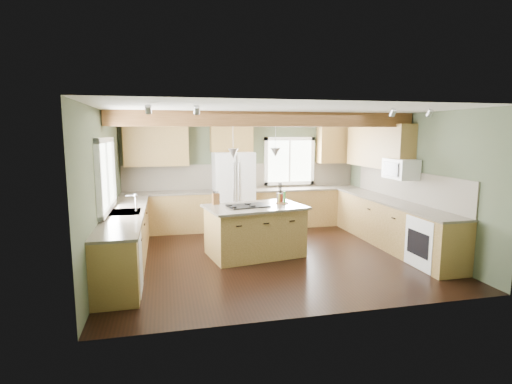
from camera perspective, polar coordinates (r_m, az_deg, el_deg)
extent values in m
plane|color=black|center=(7.43, 1.93, -9.04)|extent=(5.60, 5.60, 0.00)
plane|color=silver|center=(7.09, 2.03, 11.42)|extent=(5.60, 5.60, 0.00)
plane|color=#4C573E|center=(9.57, -1.88, 2.85)|extent=(5.60, 0.00, 5.60)
plane|color=#4C573E|center=(6.98, -20.85, 0.22)|extent=(0.00, 5.00, 5.00)
plane|color=#4C573E|center=(8.31, 20.98, 1.45)|extent=(0.00, 5.00, 5.00)
cube|color=#502F17|center=(7.18, 1.82, 10.35)|extent=(5.55, 0.26, 0.26)
cube|color=#502F17|center=(9.43, -1.80, 10.31)|extent=(5.55, 0.20, 0.10)
cube|color=brown|center=(9.56, -1.86, 2.31)|extent=(5.58, 0.03, 0.58)
cube|color=brown|center=(8.36, 20.67, 0.88)|extent=(0.03, 3.70, 0.58)
cube|color=brown|center=(9.22, -12.49, -2.96)|extent=(2.02, 0.60, 0.88)
cube|color=#4B4237|center=(9.14, -12.58, -0.13)|extent=(2.06, 0.64, 0.04)
cube|color=brown|center=(9.80, 7.08, -2.16)|extent=(2.62, 0.60, 0.88)
cube|color=#4B4237|center=(9.72, 7.12, 0.51)|extent=(2.66, 0.64, 0.04)
cube|color=brown|center=(7.15, -18.04, -6.48)|extent=(0.60, 3.70, 0.88)
cube|color=#4B4237|center=(7.05, -18.21, -2.86)|extent=(0.64, 3.74, 0.04)
cube|color=brown|center=(8.33, 18.76, -4.42)|extent=(0.60, 3.70, 0.88)
cube|color=#4B4237|center=(8.25, 18.91, -1.31)|extent=(0.64, 3.74, 0.04)
cube|color=brown|center=(9.17, -14.05, 6.44)|extent=(1.40, 0.35, 0.90)
cube|color=brown|center=(9.30, -3.53, 7.93)|extent=(0.96, 0.35, 0.70)
cube|color=brown|center=(8.94, 17.04, 6.27)|extent=(0.35, 2.20, 0.90)
cube|color=brown|center=(10.06, 11.36, 6.68)|extent=(0.90, 0.35, 0.90)
cube|color=white|center=(6.99, -20.74, 2.31)|extent=(0.04, 1.60, 1.05)
cube|color=white|center=(9.81, 4.76, 4.43)|extent=(1.10, 0.04, 1.00)
cube|color=#262628|center=(7.05, -18.21, -2.82)|extent=(0.50, 0.65, 0.03)
cylinder|color=#B2B2B7|center=(7.01, -16.80, -1.62)|extent=(0.02, 0.02, 0.28)
cube|color=white|center=(5.91, -19.03, -9.76)|extent=(0.60, 0.60, 0.84)
cube|color=white|center=(7.29, 24.06, -6.61)|extent=(0.60, 0.72, 0.84)
cube|color=white|center=(8.13, 19.98, 3.13)|extent=(0.40, 0.70, 0.38)
cone|color=#B2B2B7|center=(6.98, -3.28, 5.55)|extent=(0.18, 0.18, 0.16)
cone|color=#B2B2B7|center=(7.30, 2.79, 5.68)|extent=(0.18, 0.18, 0.16)
cube|color=white|center=(9.19, -3.25, 0.10)|extent=(0.90, 0.74, 1.80)
cube|color=brown|center=(7.34, -0.17, -5.68)|extent=(1.78, 1.27, 0.88)
cube|color=#4B4237|center=(7.24, -0.18, -2.14)|extent=(1.91, 1.40, 0.04)
cube|color=black|center=(7.19, -1.18, -1.99)|extent=(0.78, 0.59, 0.02)
cube|color=brown|center=(7.41, -5.75, -0.99)|extent=(0.14, 0.11, 0.20)
cylinder|color=#3C3430|center=(7.64, 3.45, -0.80)|extent=(0.17, 0.17, 0.17)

